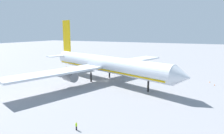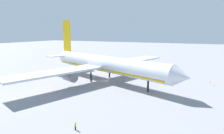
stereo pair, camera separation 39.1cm
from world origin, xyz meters
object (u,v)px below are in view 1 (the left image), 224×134
at_px(traffic_cone_3, 210,82).
at_px(traffic_cone_4, 82,63).
at_px(ground_worker_3, 76,126).
at_px(traffic_cone_2, 66,66).
at_px(airliner, 103,64).
at_px(traffic_cone_1, 215,85).

bearing_deg(traffic_cone_3, traffic_cone_4, 167.06).
distance_m(ground_worker_3, traffic_cone_3, 62.15).
bearing_deg(traffic_cone_2, traffic_cone_4, 84.38).
height_order(airliner, ground_worker_3, airliner).
height_order(traffic_cone_1, traffic_cone_3, same).
xyz_separation_m(ground_worker_3, traffic_cone_3, (25.94, 56.47, -0.61)).
distance_m(traffic_cone_3, traffic_cone_4, 77.17).
bearing_deg(airliner, traffic_cone_2, 151.39).
height_order(airliner, traffic_cone_4, airliner).
bearing_deg(traffic_cone_1, traffic_cone_3, 110.49).
bearing_deg(traffic_cone_4, traffic_cone_2, -95.62).
relative_size(ground_worker_3, traffic_cone_2, 3.18).
distance_m(traffic_cone_1, traffic_cone_4, 79.77).
bearing_deg(traffic_cone_2, airliner, -28.61).
relative_size(airliner, traffic_cone_3, 141.77).
relative_size(ground_worker_3, traffic_cone_4, 3.18).
distance_m(traffic_cone_2, traffic_cone_4, 13.80).
xyz_separation_m(traffic_cone_2, traffic_cone_3, (76.57, -3.54, 0.00)).
distance_m(ground_worker_3, traffic_cone_4, 88.69).
distance_m(airliner, traffic_cone_3, 44.65).
relative_size(traffic_cone_2, traffic_cone_3, 1.00).
xyz_separation_m(traffic_cone_2, traffic_cone_4, (1.35, 13.74, 0.00)).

